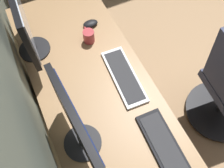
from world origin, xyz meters
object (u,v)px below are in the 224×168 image
at_px(monitor_primary, 78,128).
at_px(keyboard_main, 165,147).
at_px(mouse_spare, 90,24).
at_px(monitor_secondary, 22,21).
at_px(drawer_pedestal, 83,89).
at_px(keyboard_spare, 124,76).
at_px(coffee_mug, 89,36).

relative_size(monitor_primary, keyboard_main, 1.19).
bearing_deg(mouse_spare, monitor_secondary, 95.46).
xyz_separation_m(drawer_pedestal, mouse_spare, (0.23, -0.19, 0.40)).
height_order(monitor_secondary, keyboard_main, monitor_secondary).
bearing_deg(keyboard_spare, monitor_secondary, 44.77).
xyz_separation_m(monitor_primary, coffee_mug, (0.63, -0.29, -0.20)).
bearing_deg(drawer_pedestal, monitor_secondary, 47.47).
xyz_separation_m(drawer_pedestal, monitor_primary, (-0.51, 0.16, 0.63)).
relative_size(keyboard_main, coffee_mug, 3.74).
relative_size(drawer_pedestal, keyboard_spare, 1.63).
distance_m(monitor_primary, keyboard_spare, 0.52).
bearing_deg(drawer_pedestal, monitor_primary, 162.42).
distance_m(monitor_secondary, coffee_mug, 0.42).
distance_m(monitor_secondary, keyboard_spare, 0.66).
distance_m(mouse_spare, coffee_mug, 0.13).
bearing_deg(keyboard_main, monitor_secondary, 25.17).
distance_m(drawer_pedestal, coffee_mug, 0.46).
relative_size(drawer_pedestal, coffee_mug, 6.12).
height_order(drawer_pedestal, keyboard_spare, keyboard_spare).
bearing_deg(mouse_spare, monitor_primary, 154.49).
bearing_deg(monitor_primary, coffee_mug, -25.20).
relative_size(mouse_spare, coffee_mug, 0.92).
bearing_deg(coffee_mug, keyboard_main, -174.42).
xyz_separation_m(monitor_primary, monitor_secondary, (0.70, 0.05, 0.02)).
bearing_deg(keyboard_spare, coffee_mug, 13.10).
bearing_deg(mouse_spare, keyboard_spare, -177.27).
relative_size(monitor_secondary, coffee_mug, 4.45).
xyz_separation_m(keyboard_spare, coffee_mug, (0.35, 0.08, 0.03)).
bearing_deg(mouse_spare, coffee_mug, 152.85).
bearing_deg(monitor_primary, mouse_spare, -25.51).
relative_size(drawer_pedestal, mouse_spare, 6.68).
height_order(drawer_pedestal, coffee_mug, coffee_mug).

